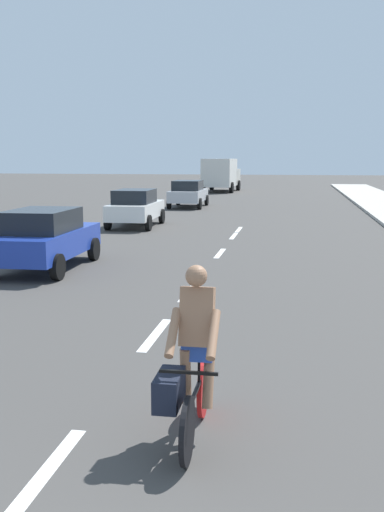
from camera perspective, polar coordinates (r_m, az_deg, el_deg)
The scene contains 12 objects.
ground_plane at distance 21.14m, azimuth 4.07°, elevation 1.88°, with size 160.00×160.00×0.00m, color #423F3D.
lane_stripe_1 at distance 5.78m, azimuth -14.56°, elevation -20.32°, with size 0.16×1.80×0.01m, color white.
lane_stripe_2 at distance 9.55m, azimuth -3.65°, elevation -7.76°, with size 0.16×1.80×0.01m, color white.
lane_stripe_3 at distance 12.44m, azimuth -0.30°, elevation -3.60°, with size 0.16×1.80×0.01m, color white.
lane_stripe_4 at distance 17.51m, azimuth 2.79°, elevation 0.28°, with size 0.16×1.80×0.01m, color white.
lane_stripe_5 at distance 21.44m, azimuth 4.16°, elevation 2.00°, with size 0.16×1.80×0.01m, color white.
lane_stripe_6 at distance 23.38m, azimuth 4.66°, elevation 2.63°, with size 0.16×1.80×0.01m, color white.
cyclist at distance 5.91m, azimuth -0.13°, elevation -10.47°, with size 0.63×1.71×1.82m.
parked_car_blue at distance 15.40m, azimuth -14.40°, elevation 1.82°, with size 1.97×4.08×1.57m.
parked_car_white at distance 24.34m, azimuth -5.61°, elevation 4.86°, with size 1.95×4.02×1.57m.
parked_car_silver at distance 33.91m, azimuth -0.37°, elevation 6.27°, with size 1.99×4.22×1.57m.
delivery_truck at distance 49.85m, azimuth 2.90°, elevation 8.12°, with size 2.90×6.35×2.80m.
Camera 1 is at (2.19, -0.83, 2.87)m, focal length 40.37 mm.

